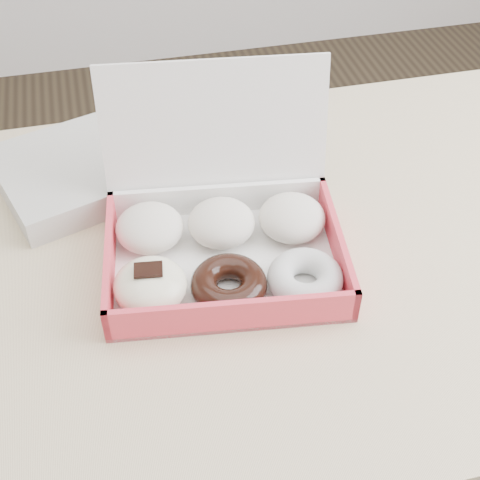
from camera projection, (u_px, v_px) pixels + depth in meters
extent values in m
plane|color=black|center=(311.00, 475.00, 1.52)|extent=(4.00, 4.00, 0.00)
cube|color=tan|center=(346.00, 242.00, 1.02)|extent=(1.20, 0.80, 0.04)
cylinder|color=tan|center=(28.00, 301.00, 1.43)|extent=(0.05, 0.05, 0.71)
cube|color=white|center=(225.00, 265.00, 0.95)|extent=(0.35, 0.28, 0.01)
cube|color=#EC3B4B|center=(233.00, 317.00, 0.85)|extent=(0.33, 0.05, 0.05)
cube|color=white|center=(218.00, 200.00, 1.01)|extent=(0.33, 0.05, 0.05)
cube|color=#EC3B4B|center=(110.00, 262.00, 0.92)|extent=(0.04, 0.24, 0.05)
cube|color=#EC3B4B|center=(337.00, 245.00, 0.94)|extent=(0.04, 0.24, 0.05)
cube|color=white|center=(215.00, 141.00, 0.97)|extent=(0.33, 0.09, 0.24)
ellipsoid|color=silver|center=(150.00, 228.00, 0.96)|extent=(0.11, 0.11, 0.05)
ellipsoid|color=silver|center=(221.00, 223.00, 0.97)|extent=(0.11, 0.11, 0.05)
ellipsoid|color=silver|center=(292.00, 218.00, 0.98)|extent=(0.11, 0.11, 0.05)
ellipsoid|color=#F0E9C2|center=(150.00, 285.00, 0.88)|extent=(0.11, 0.11, 0.05)
cube|color=black|center=(148.00, 270.00, 0.86)|extent=(0.04, 0.03, 0.00)
torus|color=black|center=(229.00, 284.00, 0.89)|extent=(0.12, 0.12, 0.04)
torus|color=silver|center=(305.00, 278.00, 0.90)|extent=(0.12, 0.12, 0.04)
cube|color=silver|center=(90.00, 167.00, 1.08)|extent=(0.34, 0.30, 0.04)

